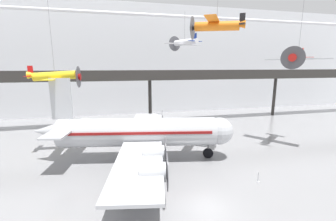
% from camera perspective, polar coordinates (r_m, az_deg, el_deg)
% --- Properties ---
extents(ground_plane, '(260.00, 260.00, 0.00)m').
position_cam_1_polar(ground_plane, '(20.96, 9.76, -23.25)').
color(ground_plane, gray).
extents(hangar_back_wall, '(140.00, 3.00, 26.32)m').
position_cam_1_polar(hangar_back_wall, '(57.69, -6.43, 12.56)').
color(hangar_back_wall, silver).
rests_on(hangar_back_wall, ground).
extents(mezzanine_walkway, '(110.00, 3.20, 10.99)m').
position_cam_1_polar(mezzanine_walkway, '(46.00, -4.49, 8.10)').
color(mezzanine_walkway, '#2D2B28').
rests_on(mezzanine_walkway, ground).
extents(ceiling_truss_beam, '(120.00, 0.60, 0.60)m').
position_cam_1_polar(ceiling_truss_beam, '(45.84, -4.52, 23.06)').
color(ceiling_truss_beam, silver).
extents(airliner_silver_main, '(24.85, 28.64, 10.41)m').
position_cam_1_polar(airliner_silver_main, '(28.61, -7.87, -5.52)').
color(airliner_silver_main, '#B7BABF').
rests_on(airliner_silver_main, ground).
extents(suspended_plane_orange_highwing, '(7.03, 7.79, 5.76)m').
position_cam_1_polar(suspended_plane_orange_highwing, '(30.59, 12.28, 20.30)').
color(suspended_plane_orange_highwing, orange).
extents(suspended_plane_white_twin, '(7.28, 6.34, 6.41)m').
position_cam_1_polar(suspended_plane_white_twin, '(40.93, 4.21, 16.85)').
color(suspended_plane_white_twin, silver).
extents(suspended_plane_silver_racer, '(7.01, 7.54, 9.43)m').
position_cam_1_polar(suspended_plane_silver_racer, '(37.41, 30.11, 11.69)').
color(suspended_plane_silver_racer, silver).
extents(suspended_plane_yellow_lowwing, '(6.48, 7.95, 11.68)m').
position_cam_1_polar(suspended_plane_yellow_lowwing, '(32.83, -26.79, 7.82)').
color(suspended_plane_yellow_lowwing, yellow).
extents(stanchion_barrier, '(0.36, 0.36, 1.08)m').
position_cam_1_polar(stanchion_barrier, '(26.02, 21.89, -15.82)').
color(stanchion_barrier, '#B2B5BA').
rests_on(stanchion_barrier, ground).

